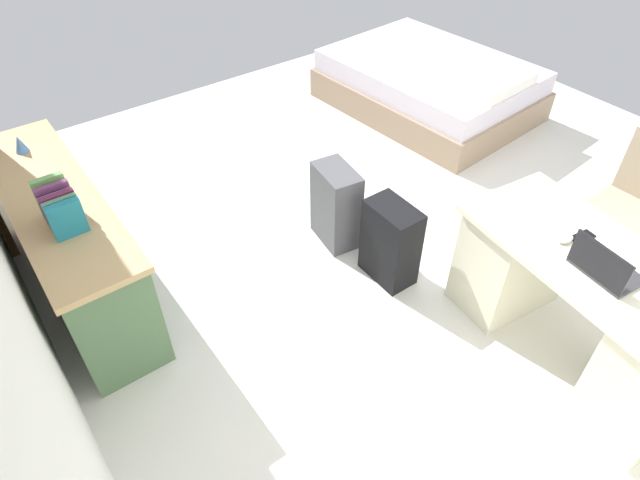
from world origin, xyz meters
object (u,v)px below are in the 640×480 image
at_px(desk, 579,307).
at_px(bed, 430,85).
at_px(office_chair, 629,218).
at_px(suitcase_black, 390,243).
at_px(laptop, 604,267).
at_px(credenza, 70,244).
at_px(suitcase_spare_grey, 336,206).
at_px(figurine_small, 20,144).
at_px(computer_mouse, 565,239).
at_px(cell_phone_by_mouse, 582,237).

bearing_deg(desk, bed, -29.68).
relative_size(office_chair, suitcase_black, 1.64).
xyz_separation_m(suitcase_black, laptop, (-1.13, -0.31, 0.49)).
xyz_separation_m(desk, credenza, (2.17, 2.07, 0.00)).
xyz_separation_m(desk, office_chair, (0.24, -0.89, 0.04)).
height_order(suitcase_black, suitcase_spare_grey, suitcase_spare_grey).
xyz_separation_m(suitcase_black, figurine_small, (1.65, 1.68, 0.53)).
bearing_deg(desk, figurine_small, 37.22).
height_order(credenza, figurine_small, figurine_small).
height_order(desk, computer_mouse, computer_mouse).
relative_size(office_chair, suitcase_spare_grey, 1.59).
relative_size(computer_mouse, cell_phone_by_mouse, 0.74).
bearing_deg(credenza, cell_phone_by_mouse, -132.94).
relative_size(desk, office_chair, 1.60).
bearing_deg(desk, laptop, 120.49).
relative_size(desk, figurine_small, 13.70).
bearing_deg(bed, desk, 150.32).
bearing_deg(desk, credenza, 43.69).
relative_size(suitcase_black, computer_mouse, 5.72).
relative_size(bed, computer_mouse, 19.99).
relative_size(cell_phone_by_mouse, figurine_small, 1.24).
relative_size(office_chair, computer_mouse, 9.40).
bearing_deg(figurine_small, bed, -92.38).
xyz_separation_m(laptop, computer_mouse, (0.25, -0.07, -0.03)).
relative_size(laptop, cell_phone_by_mouse, 2.45).
relative_size(suitcase_black, cell_phone_by_mouse, 4.20).
bearing_deg(suitcase_black, bed, -50.39).
distance_m(laptop, cell_phone_by_mouse, 0.28).
height_order(cell_phone_by_mouse, figurine_small, figurine_small).
xyz_separation_m(office_chair, suitcase_spare_grey, (1.34, 1.34, -0.12)).
height_order(computer_mouse, figurine_small, figurine_small).
bearing_deg(suitcase_black, suitcase_spare_grey, 6.89).
bearing_deg(desk, office_chair, -74.62).
distance_m(office_chair, credenza, 3.54).
distance_m(desk, computer_mouse, 0.42).
bearing_deg(desk, cell_phone_by_mouse, -26.91).
relative_size(bed, suitcase_black, 3.50).
relative_size(laptop, computer_mouse, 3.34).
bearing_deg(figurine_small, cell_phone_by_mouse, -139.96).
relative_size(office_chair, figurine_small, 8.55).
height_order(credenza, computer_mouse, credenza).
bearing_deg(figurine_small, suitcase_black, -134.59).
bearing_deg(bed, office_chair, 165.96).
bearing_deg(figurine_small, office_chair, -130.02).
height_order(computer_mouse, cell_phone_by_mouse, computer_mouse).
height_order(laptop, computer_mouse, laptop).
relative_size(desk, suitcase_black, 2.64).
relative_size(suitcase_spare_grey, figurine_small, 5.37).
xyz_separation_m(computer_mouse, cell_phone_by_mouse, (-0.04, -0.10, -0.01)).
height_order(office_chair, cell_phone_by_mouse, office_chair).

